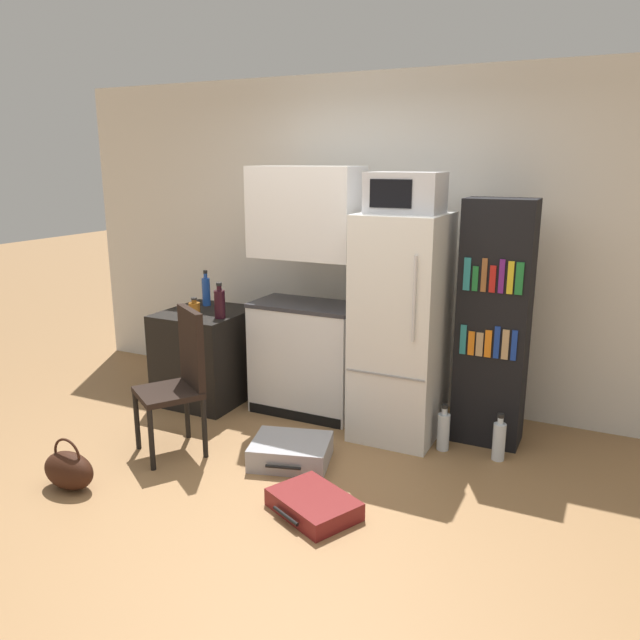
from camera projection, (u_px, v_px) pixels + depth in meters
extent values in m
plane|color=olive|center=(262.00, 500.00, 3.75)|extent=(24.00, 24.00, 0.00)
cube|color=silver|center=(406.00, 243.00, 5.08)|extent=(6.40, 0.10, 2.66)
cube|color=black|center=(207.00, 355.00, 5.27)|extent=(0.66, 0.73, 0.77)
cube|color=white|center=(307.00, 360.00, 5.00)|extent=(0.84, 0.46, 0.87)
cube|color=#333338|center=(306.00, 305.00, 4.89)|extent=(0.86, 0.47, 0.03)
cube|color=white|center=(306.00, 213.00, 4.71)|extent=(0.84, 0.39, 0.69)
cube|color=black|center=(293.00, 416.00, 4.89)|extent=(0.81, 0.01, 0.08)
cube|color=silver|center=(401.00, 328.00, 4.49)|extent=(0.59, 0.64, 1.63)
cube|color=gray|center=(385.00, 375.00, 4.27)|extent=(0.57, 0.01, 0.01)
cylinder|color=silver|center=(414.00, 299.00, 4.04)|extent=(0.02, 0.02, 0.57)
cube|color=#B7B7BC|center=(406.00, 193.00, 4.25)|extent=(0.50, 0.34, 0.27)
cube|color=black|center=(391.00, 194.00, 4.12)|extent=(0.29, 0.01, 0.19)
cube|color=black|center=(494.00, 324.00, 4.36)|extent=(0.48, 0.30, 1.74)
cube|color=teal|center=(463.00, 339.00, 4.31)|extent=(0.04, 0.01, 0.21)
cube|color=orange|center=(471.00, 343.00, 4.30)|extent=(0.04, 0.01, 0.17)
cube|color=tan|center=(480.00, 344.00, 4.27)|extent=(0.05, 0.01, 0.17)
cube|color=orange|center=(488.00, 344.00, 4.24)|extent=(0.04, 0.01, 0.19)
cube|color=#193899|center=(497.00, 342.00, 4.22)|extent=(0.04, 0.01, 0.22)
cube|color=tan|center=(505.00, 345.00, 4.19)|extent=(0.04, 0.01, 0.21)
cube|color=#193899|center=(514.00, 346.00, 4.17)|extent=(0.04, 0.01, 0.21)
cube|color=teal|center=(467.00, 274.00, 4.20)|extent=(0.04, 0.01, 0.22)
cube|color=#1E7033|center=(475.00, 279.00, 4.18)|extent=(0.04, 0.01, 0.17)
cube|color=brown|center=(484.00, 275.00, 4.15)|extent=(0.04, 0.01, 0.23)
cube|color=red|center=(493.00, 279.00, 4.13)|extent=(0.04, 0.01, 0.18)
cube|color=#661E75|center=(502.00, 276.00, 4.10)|extent=(0.04, 0.01, 0.23)
cube|color=gold|center=(510.00, 278.00, 4.08)|extent=(0.04, 0.01, 0.22)
cube|color=#1E7033|center=(519.00, 279.00, 4.06)|extent=(0.05, 0.01, 0.21)
cylinder|color=#1E47A3|center=(206.00, 292.00, 5.35)|extent=(0.07, 0.07, 0.24)
cylinder|color=#1E47A3|center=(205.00, 276.00, 5.32)|extent=(0.03, 0.03, 0.04)
cylinder|color=black|center=(205.00, 272.00, 5.31)|extent=(0.04, 0.04, 0.02)
cylinder|color=brown|center=(195.00, 312.00, 4.86)|extent=(0.09, 0.09, 0.14)
cylinder|color=brown|center=(194.00, 301.00, 4.84)|extent=(0.04, 0.04, 0.03)
cylinder|color=black|center=(194.00, 299.00, 4.83)|extent=(0.05, 0.05, 0.01)
cylinder|color=black|center=(220.00, 304.00, 4.92)|extent=(0.09, 0.09, 0.22)
cylinder|color=black|center=(219.00, 288.00, 4.89)|extent=(0.04, 0.04, 0.04)
cylinder|color=black|center=(219.00, 284.00, 4.88)|extent=(0.05, 0.05, 0.02)
cylinder|color=black|center=(137.00, 421.00, 4.37)|extent=(0.04, 0.04, 0.42)
cylinder|color=black|center=(151.00, 440.00, 4.07)|extent=(0.04, 0.04, 0.42)
cylinder|color=black|center=(187.00, 410.00, 4.55)|extent=(0.04, 0.04, 0.42)
cylinder|color=black|center=(205.00, 428.00, 4.25)|extent=(0.04, 0.04, 0.42)
cube|color=black|center=(168.00, 393.00, 4.25)|extent=(0.55, 0.55, 0.04)
cube|color=black|center=(191.00, 348.00, 4.27)|extent=(0.34, 0.25, 0.55)
cube|color=maroon|center=(314.00, 504.00, 3.60)|extent=(0.60, 0.54, 0.11)
cylinder|color=black|center=(286.00, 516.00, 3.48)|extent=(0.21, 0.12, 0.02)
cube|color=#99999E|center=(291.00, 451.00, 4.21)|extent=(0.61, 0.55, 0.15)
cylinder|color=black|center=(283.00, 467.00, 3.99)|extent=(0.23, 0.08, 0.02)
ellipsoid|color=#33190F|center=(69.00, 470.00, 3.86)|extent=(0.36, 0.20, 0.24)
torus|color=#33190F|center=(67.00, 455.00, 3.83)|extent=(0.21, 0.02, 0.21)
cylinder|color=silver|center=(443.00, 432.00, 4.38)|extent=(0.09, 0.09, 0.26)
cylinder|color=silver|center=(444.00, 411.00, 4.34)|extent=(0.04, 0.04, 0.05)
cylinder|color=black|center=(445.00, 406.00, 4.33)|extent=(0.04, 0.04, 0.03)
cylinder|color=silver|center=(499.00, 442.00, 4.23)|extent=(0.09, 0.09, 0.26)
cylinder|color=silver|center=(500.00, 421.00, 4.19)|extent=(0.04, 0.04, 0.05)
cylinder|color=black|center=(501.00, 416.00, 4.18)|extent=(0.04, 0.04, 0.03)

